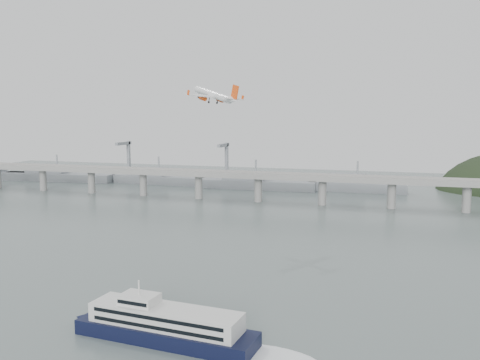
% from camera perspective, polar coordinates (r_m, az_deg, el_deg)
% --- Properties ---
extents(ground, '(900.00, 900.00, 0.00)m').
position_cam_1_polar(ground, '(204.34, -4.67, -11.98)').
color(ground, '#576463').
rests_on(ground, ground).
extents(bridge, '(800.00, 22.00, 23.90)m').
position_cam_1_polar(bridge, '(389.05, 6.17, -0.07)').
color(bridge, gray).
rests_on(bridge, ground).
extents(distant_fleet, '(453.00, 60.90, 40.00)m').
position_cam_1_polar(distant_fleet, '(502.63, -9.88, 0.22)').
color(distant_fleet, gray).
rests_on(distant_fleet, ground).
extents(ferry, '(93.40, 20.88, 17.61)m').
position_cam_1_polar(ferry, '(160.12, -8.36, -15.80)').
color(ferry, black).
rests_on(ferry, ground).
extents(airliner, '(35.24, 33.45, 12.18)m').
position_cam_1_polar(airliner, '(271.63, -2.92, 9.50)').
color(airliner, white).
rests_on(airliner, ground).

